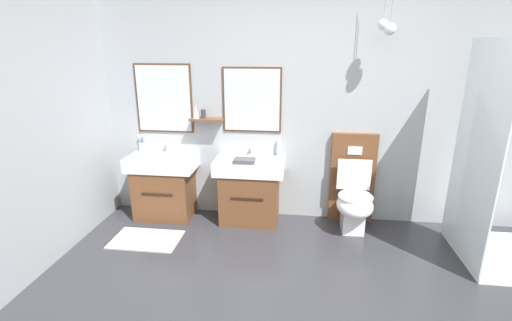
{
  "coord_description": "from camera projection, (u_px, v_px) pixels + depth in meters",
  "views": [
    {
      "loc": [
        -0.16,
        -2.04,
        1.88
      ],
      "look_at": [
        -0.6,
        1.47,
        0.77
      ],
      "focal_mm": 25.73,
      "sensor_mm": 36.0,
      "label": 1
    }
  ],
  "objects": [
    {
      "name": "toilet",
      "position": [
        353.0,
        194.0,
        3.89
      ],
      "size": [
        0.48,
        0.63,
        1.0
      ],
      "color": "brown",
      "rests_on": "ground"
    },
    {
      "name": "folded_hand_towel",
      "position": [
        244.0,
        161.0,
        3.81
      ],
      "size": [
        0.22,
        0.16,
        0.04
      ],
      "primitive_type": "cube",
      "color": "#47474C",
      "rests_on": "vanity_sink_right"
    },
    {
      "name": "wall_back",
      "position": [
        316.0,
        103.0,
        3.91
      ],
      "size": [
        4.92,
        0.42,
        2.6
      ],
      "color": "#999EA3",
      "rests_on": "ground"
    },
    {
      "name": "soap_dispenser",
      "position": [
        279.0,
        148.0,
        4.02
      ],
      "size": [
        0.06,
        0.06,
        0.2
      ],
      "color": "white",
      "rests_on": "vanity_sink_right"
    },
    {
      "name": "vanity_sink_left",
      "position": [
        164.0,
        185.0,
        4.15
      ],
      "size": [
        0.75,
        0.46,
        0.72
      ],
      "color": "brown",
      "rests_on": "ground"
    },
    {
      "name": "tap_on_right_sink",
      "position": [
        252.0,
        149.0,
        4.07
      ],
      "size": [
        0.03,
        0.13,
        0.11
      ],
      "color": "silver",
      "rests_on": "vanity_sink_right"
    },
    {
      "name": "toothbrush_cup",
      "position": [
        142.0,
        147.0,
        4.21
      ],
      "size": [
        0.07,
        0.07,
        0.2
      ],
      "color": "silver",
      "rests_on": "vanity_sink_left"
    },
    {
      "name": "shower_tray",
      "position": [
        500.0,
        219.0,
        3.28
      ],
      "size": [
        0.97,
        0.87,
        1.95
      ],
      "color": "white",
      "rests_on": "ground"
    },
    {
      "name": "tap_on_left_sink",
      "position": [
        167.0,
        146.0,
        4.18
      ],
      "size": [
        0.03,
        0.13,
        0.11
      ],
      "color": "silver",
      "rests_on": "vanity_sink_left"
    },
    {
      "name": "vanity_sink_right",
      "position": [
        250.0,
        189.0,
        4.04
      ],
      "size": [
        0.75,
        0.46,
        0.72
      ],
      "color": "brown",
      "rests_on": "ground"
    },
    {
      "name": "bath_mat",
      "position": [
        146.0,
        239.0,
        3.72
      ],
      "size": [
        0.68,
        0.44,
        0.01
      ],
      "primitive_type": "cube",
      "color": "#9E9993",
      "rests_on": "ground"
    }
  ]
}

